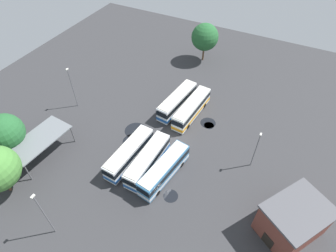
{
  "coord_description": "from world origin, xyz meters",
  "views": [
    {
      "loc": [
        31.74,
        15.36,
        39.16
      ],
      "look_at": [
        -1.39,
        -1.5,
        1.56
      ],
      "focal_mm": 30.1,
      "sensor_mm": 36.0,
      "label": 1
    }
  ],
  "objects_px": {
    "bus_row1_slot0": "(129,153)",
    "bus_row0_slot1": "(192,109)",
    "maintenance_shelter": "(39,140)",
    "tree_west_edge": "(5,132)",
    "bus_row1_slot1": "(148,160)",
    "bus_row1_slot2": "(164,170)",
    "lamp_post_mid_lot": "(72,87)",
    "lamp_post_by_building": "(44,214)",
    "bus_row0_slot0": "(177,101)",
    "depot_building": "(293,220)",
    "lamp_post_far_corner": "(256,149)",
    "tree_south_edge": "(205,37)"
  },
  "relations": [
    {
      "from": "bus_row1_slot2",
      "to": "bus_row0_slot0",
      "type": "bearing_deg",
      "value": -161.35
    },
    {
      "from": "lamp_post_far_corner",
      "to": "tree_south_edge",
      "type": "height_order",
      "value": "tree_south_edge"
    },
    {
      "from": "depot_building",
      "to": "bus_row1_slot2",
      "type": "bearing_deg",
      "value": -90.51
    },
    {
      "from": "bus_row0_slot0",
      "to": "maintenance_shelter",
      "type": "relative_size",
      "value": 1.08
    },
    {
      "from": "bus_row0_slot0",
      "to": "bus_row1_slot1",
      "type": "xyz_separation_m",
      "value": [
        15.95,
        2.19,
        -0.0
      ]
    },
    {
      "from": "bus_row0_slot0",
      "to": "bus_row1_slot2",
      "type": "distance_m",
      "value": 17.3
    },
    {
      "from": "bus_row1_slot0",
      "to": "bus_row0_slot1",
      "type": "bearing_deg",
      "value": 162.3
    },
    {
      "from": "bus_row0_slot0",
      "to": "depot_building",
      "type": "distance_m",
      "value": 30.34
    },
    {
      "from": "lamp_post_by_building",
      "to": "bus_row1_slot1",
      "type": "bearing_deg",
      "value": 158.64
    },
    {
      "from": "bus_row1_slot2",
      "to": "bus_row0_slot1",
      "type": "bearing_deg",
      "value": -172.72
    },
    {
      "from": "bus_row1_slot0",
      "to": "lamp_post_by_building",
      "type": "relative_size",
      "value": 1.17
    },
    {
      "from": "bus_row1_slot0",
      "to": "bus_row1_slot2",
      "type": "bearing_deg",
      "value": 87.18
    },
    {
      "from": "bus_row1_slot0",
      "to": "bus_row1_slot2",
      "type": "xyz_separation_m",
      "value": [
        0.34,
        6.88,
        -0.0
      ]
    },
    {
      "from": "bus_row1_slot1",
      "to": "tree_west_edge",
      "type": "distance_m",
      "value": 24.15
    },
    {
      "from": "lamp_post_far_corner",
      "to": "bus_row1_slot1",
      "type": "bearing_deg",
      "value": -61.46
    },
    {
      "from": "bus_row0_slot0",
      "to": "maintenance_shelter",
      "type": "height_order",
      "value": "maintenance_shelter"
    },
    {
      "from": "lamp_post_mid_lot",
      "to": "tree_south_edge",
      "type": "bearing_deg",
      "value": 149.5
    },
    {
      "from": "bus_row0_slot0",
      "to": "lamp_post_far_corner",
      "type": "xyz_separation_m",
      "value": [
        7.54,
        17.65,
        2.42
      ]
    },
    {
      "from": "lamp_post_mid_lot",
      "to": "tree_west_edge",
      "type": "relative_size",
      "value": 1.08
    },
    {
      "from": "bus_row1_slot2",
      "to": "bus_row1_slot1",
      "type": "bearing_deg",
      "value": -97.61
    },
    {
      "from": "bus_row0_slot1",
      "to": "tree_west_edge",
      "type": "distance_m",
      "value": 33.41
    },
    {
      "from": "bus_row0_slot0",
      "to": "lamp_post_by_building",
      "type": "distance_m",
      "value": 32.19
    },
    {
      "from": "bus_row0_slot0",
      "to": "tree_south_edge",
      "type": "relative_size",
      "value": 1.22
    },
    {
      "from": "bus_row0_slot1",
      "to": "maintenance_shelter",
      "type": "xyz_separation_m",
      "value": [
        20.94,
        -19.07,
        1.91
      ]
    },
    {
      "from": "bus_row1_slot0",
      "to": "maintenance_shelter",
      "type": "distance_m",
      "value": 15.39
    },
    {
      "from": "bus_row0_slot1",
      "to": "maintenance_shelter",
      "type": "height_order",
      "value": "maintenance_shelter"
    },
    {
      "from": "bus_row1_slot1",
      "to": "tree_south_edge",
      "type": "distance_m",
      "value": 36.13
    },
    {
      "from": "lamp_post_far_corner",
      "to": "tree_west_edge",
      "type": "bearing_deg",
      "value": -66.77
    },
    {
      "from": "lamp_post_by_building",
      "to": "bus_row1_slot2",
      "type": "bearing_deg",
      "value": 148.21
    },
    {
      "from": "bus_row1_slot2",
      "to": "lamp_post_by_building",
      "type": "bearing_deg",
      "value": -31.79
    },
    {
      "from": "bus_row1_slot2",
      "to": "maintenance_shelter",
      "type": "height_order",
      "value": "maintenance_shelter"
    },
    {
      "from": "bus_row1_slot0",
      "to": "lamp_post_far_corner",
      "type": "xyz_separation_m",
      "value": [
        -8.52,
        19.0,
        2.42
      ]
    },
    {
      "from": "bus_row1_slot1",
      "to": "lamp_post_mid_lot",
      "type": "relative_size",
      "value": 1.21
    },
    {
      "from": "lamp_post_by_building",
      "to": "lamp_post_far_corner",
      "type": "distance_m",
      "value": 32.5
    },
    {
      "from": "bus_row0_slot0",
      "to": "lamp_post_by_building",
      "type": "xyz_separation_m",
      "value": [
        31.76,
        -3.99,
        3.36
      ]
    },
    {
      "from": "bus_row1_slot0",
      "to": "bus_row1_slot1",
      "type": "distance_m",
      "value": 3.54
    },
    {
      "from": "lamp_post_by_building",
      "to": "lamp_post_far_corner",
      "type": "relative_size",
      "value": 1.24
    },
    {
      "from": "lamp_post_by_building",
      "to": "depot_building",
      "type": "bearing_deg",
      "value": 117.34
    },
    {
      "from": "bus_row0_slot1",
      "to": "bus_row0_slot0",
      "type": "bearing_deg",
      "value": -102.16
    },
    {
      "from": "bus_row0_slot1",
      "to": "lamp_post_by_building",
      "type": "relative_size",
      "value": 1.23
    },
    {
      "from": "bus_row1_slot0",
      "to": "bus_row0_slot0",
      "type": "bearing_deg",
      "value": 175.21
    },
    {
      "from": "maintenance_shelter",
      "to": "tree_west_edge",
      "type": "relative_size",
      "value": 1.27
    },
    {
      "from": "bus_row1_slot2",
      "to": "maintenance_shelter",
      "type": "xyz_separation_m",
      "value": [
        5.31,
        -21.07,
        1.91
      ]
    },
    {
      "from": "bus_row0_slot0",
      "to": "tree_west_edge",
      "type": "relative_size",
      "value": 1.37
    },
    {
      "from": "bus_row1_slot2",
      "to": "lamp_post_mid_lot",
      "type": "height_order",
      "value": "lamp_post_mid_lot"
    },
    {
      "from": "lamp_post_by_building",
      "to": "tree_west_edge",
      "type": "height_order",
      "value": "lamp_post_by_building"
    },
    {
      "from": "bus_row1_slot0",
      "to": "lamp_post_mid_lot",
      "type": "bearing_deg",
      "value": -112.35
    },
    {
      "from": "bus_row1_slot0",
      "to": "lamp_post_mid_lot",
      "type": "height_order",
      "value": "lamp_post_mid_lot"
    },
    {
      "from": "depot_building",
      "to": "lamp_post_mid_lot",
      "type": "xyz_separation_m",
      "value": [
        -7.75,
        -44.35,
        2.01
      ]
    },
    {
      "from": "bus_row1_slot0",
      "to": "bus_row1_slot1",
      "type": "xyz_separation_m",
      "value": [
        -0.11,
        3.54,
        -0.0
      ]
    }
  ]
}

